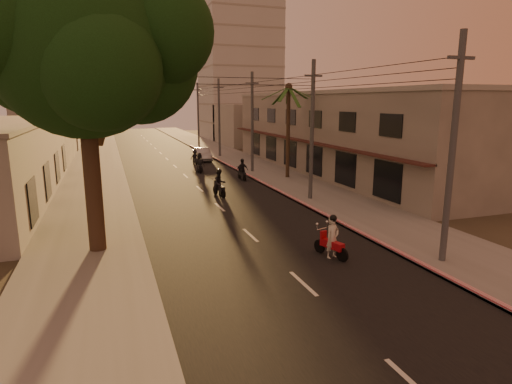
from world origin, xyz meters
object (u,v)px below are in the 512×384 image
broadleaf_tree (93,49)px  scooter_far_b (195,157)px  scooter_mid_a (219,184)px  parked_car (203,154)px  scooter_mid_b (242,171)px  palm_tree (289,92)px  scooter_red (332,239)px  scooter_far_a (200,164)px

broadleaf_tree → scooter_far_b: 27.40m
scooter_mid_a → parked_car: bearing=72.0°
scooter_mid_b → broadleaf_tree: bearing=-128.5°
broadleaf_tree → scooter_mid_b: (10.73, 14.33, -7.67)m
palm_tree → broadleaf_tree: bearing=-136.5°
scooter_far_b → palm_tree: bearing=-65.4°
scooter_red → scooter_mid_b: scooter_red is taller
palm_tree → scooter_red: palm_tree is taller
palm_tree → scooter_far_a: palm_tree is taller
parked_car → palm_tree: bearing=-69.6°
scooter_red → scooter_far_a: 23.38m
scooter_far_b → scooter_red: bearing=-93.2°
scooter_mid_a → parked_car: (2.80, 18.32, -0.17)m
scooter_far_a → scooter_far_b: size_ratio=1.16×
scooter_far_a → parked_car: scooter_far_a is taller
scooter_mid_a → scooter_mid_b: 6.40m
broadleaf_tree → scooter_mid_b: 19.47m
scooter_mid_a → scooter_far_a: bearing=76.3°
scooter_far_a → palm_tree: bearing=-34.3°
scooter_red → parked_car: 31.34m
broadleaf_tree → palm_tree: (14.61, 13.86, -1.33)m
broadleaf_tree → scooter_mid_a: broadleaf_tree is taller
broadleaf_tree → parked_car: bearing=69.5°
scooter_mid_b → scooter_far_b: scooter_mid_b is taller
scooter_mid_b → scooter_far_a: scooter_far_a is taller
scooter_far_a → scooter_mid_a: bearing=-88.6°
broadleaf_tree → scooter_far_b: bearing=70.3°
scooter_mid_b → scooter_far_b: (-1.89, 10.42, -0.08)m
palm_tree → scooter_red: size_ratio=4.39×
broadleaf_tree → palm_tree: size_ratio=1.48×
parked_car → scooter_red: bearing=-90.4°
scooter_red → scooter_mid_b: (1.85, 18.45, -0.02)m
scooter_far_b → parked_car: (1.34, 2.44, -0.02)m
broadleaf_tree → scooter_far_a: size_ratio=6.45×
palm_tree → scooter_mid_a: (-7.22, -4.99, -6.28)m
scooter_far_a → parked_car: 8.18m
broadleaf_tree → scooter_mid_b: broadleaf_tree is taller
broadleaf_tree → scooter_mid_a: size_ratio=6.21×
palm_tree → scooter_far_a: (-6.42, 5.39, -6.32)m
broadleaf_tree → scooter_red: broadleaf_tree is taller
scooter_mid_a → scooter_far_b: 15.95m
palm_tree → scooter_mid_a: palm_tree is taller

